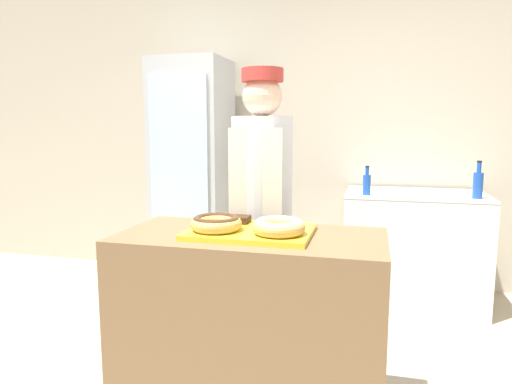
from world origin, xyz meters
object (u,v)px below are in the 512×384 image
object	(u,v)px
donut_chocolate_glaze	(216,223)
bottle_blue_b	(478,184)
serving_tray	(251,232)
chest_freezer	(413,247)
baker_person	(262,210)
donut_light_glaze	(279,226)
bottle_blue	(367,184)
brownie_back_right	(276,221)
brownie_back_left	(239,219)
beverage_fridge	(193,174)

from	to	relation	value
donut_chocolate_glaze	bottle_blue_b	world-z (taller)	bottle_blue_b
serving_tray	chest_freezer	bearing A→B (deg)	63.72
baker_person	chest_freezer	distance (m)	1.58
donut_chocolate_glaze	donut_light_glaze	distance (m)	0.29
bottle_blue	brownie_back_right	bearing A→B (deg)	-105.99
brownie_back_left	bottle_blue	bearing A→B (deg)	67.37
donut_light_glaze	brownie_back_left	distance (m)	0.30
brownie_back_left	bottle_blue_b	xyz separation A→B (m)	(1.35, 1.41, 0.04)
brownie_back_right	bottle_blue	world-z (taller)	bottle_blue
beverage_fridge	chest_freezer	world-z (taller)	beverage_fridge
serving_tray	chest_freezer	xyz separation A→B (m)	(0.86, 1.73, -0.47)
bottle_blue_b	beverage_fridge	bearing A→B (deg)	175.16
bottle_blue	bottle_blue_b	world-z (taller)	bottle_blue_b
brownie_back_left	beverage_fridge	xyz separation A→B (m)	(-0.89, 1.60, 0.04)
bottle_blue_b	brownie_back_right	bearing A→B (deg)	-129.49
baker_person	chest_freezer	bearing A→B (deg)	51.93
donut_light_glaze	brownie_back_left	size ratio (longest dim) A/B	2.35
brownie_back_right	donut_chocolate_glaze	bearing A→B (deg)	-141.56
baker_person	bottle_blue	distance (m)	1.13
brownie_back_right	beverage_fridge	bearing A→B (deg)	123.77
bottle_blue	donut_light_glaze	bearing A→B (deg)	-102.41
brownie_back_left	beverage_fridge	distance (m)	1.83
donut_chocolate_glaze	beverage_fridge	world-z (taller)	beverage_fridge
serving_tray	brownie_back_right	size ratio (longest dim) A/B	5.60
brownie_back_right	bottle_blue	xyz separation A→B (m)	(0.40, 1.40, 0.02)
brownie_back_right	bottle_blue_b	distance (m)	1.83
baker_person	bottle_blue	size ratio (longest dim) A/B	7.73
beverage_fridge	chest_freezer	size ratio (longest dim) A/B	1.86
serving_tray	beverage_fridge	world-z (taller)	beverage_fridge
chest_freezer	bottle_blue	world-z (taller)	bottle_blue
serving_tray	bottle_blue	size ratio (longest dim) A/B	2.52
beverage_fridge	bottle_blue	size ratio (longest dim) A/B	8.87
beverage_fridge	donut_light_glaze	bearing A→B (deg)	-57.86
donut_light_glaze	beverage_fridge	world-z (taller)	beverage_fridge
brownie_back_right	beverage_fridge	size ratio (longest dim) A/B	0.05
beverage_fridge	bottle_blue_b	bearing A→B (deg)	-4.84
beverage_fridge	bottle_blue	xyz separation A→B (m)	(1.47, -0.21, -0.01)
brownie_back_left	brownie_back_right	size ratio (longest dim) A/B	1.00
donut_light_glaze	chest_freezer	xyz separation A→B (m)	(0.71, 1.80, -0.51)
donut_chocolate_glaze	brownie_back_right	bearing A→B (deg)	38.44
bottle_blue_b	serving_tray	bearing A→B (deg)	-129.24
brownie_back_left	beverage_fridge	bearing A→B (deg)	119.04
brownie_back_right	bottle_blue_b	size ratio (longest dim) A/B	0.36
donut_light_glaze	bottle_blue_b	size ratio (longest dim) A/B	0.86
baker_person	chest_freezer	xyz separation A→B (m)	(0.93, 1.19, -0.46)
donut_light_glaze	brownie_back_left	xyz separation A→B (m)	(-0.23, 0.19, -0.02)
donut_chocolate_glaze	beverage_fridge	distance (m)	1.98
donut_light_glaze	chest_freezer	world-z (taller)	donut_light_glaze
bottle_blue_b	chest_freezer	bearing A→B (deg)	153.88
serving_tray	donut_light_glaze	world-z (taller)	donut_light_glaze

